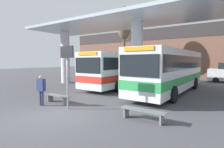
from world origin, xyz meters
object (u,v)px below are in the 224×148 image
waiting_bench_near_pillar (143,112)px  poplar_tree_behind_left (124,24)px  transit_bus_center_bay (171,69)px  info_sign_platform (67,65)px  transit_bus_left_bay (126,68)px  pedestrian_waiting (41,87)px  waiting_bench_mid_platform (58,97)px

waiting_bench_near_pillar → poplar_tree_behind_left: (-9.41, 14.56, 7.16)m
transit_bus_center_bay → info_sign_platform: size_ratio=3.46×
transit_bus_center_bay → poplar_tree_behind_left: size_ratio=1.12×
transit_bus_left_bay → pedestrian_waiting: size_ratio=6.73×
pedestrian_waiting → poplar_tree_behind_left: 17.21m
waiting_bench_near_pillar → info_sign_platform: bearing=-171.3°
transit_bus_center_bay → pedestrian_waiting: (-4.71, -8.14, -0.79)m
waiting_bench_near_pillar → info_sign_platform: info_sign_platform is taller
pedestrian_waiting → transit_bus_left_bay: bearing=78.6°
waiting_bench_near_pillar → pedestrian_waiting: pedestrian_waiting is taller
waiting_bench_mid_platform → pedestrian_waiting: size_ratio=1.07×
transit_bus_center_bay → info_sign_platform: transit_bus_center_bay is taller
waiting_bench_near_pillar → pedestrian_waiting: bearing=-170.7°
info_sign_platform → transit_bus_center_bay: bearing=69.2°
info_sign_platform → pedestrian_waiting: size_ratio=1.92×
transit_bus_center_bay → transit_bus_left_bay: bearing=-13.3°
waiting_bench_mid_platform → info_sign_platform: bearing=-21.4°
transit_bus_left_bay → waiting_bench_mid_platform: bearing=92.3°
pedestrian_waiting → waiting_bench_mid_platform: bearing=65.0°
transit_bus_left_bay → transit_bus_center_bay: transit_bus_center_bay is taller
transit_bus_left_bay → waiting_bench_mid_platform: 8.59m
transit_bus_center_bay → pedestrian_waiting: bearing=61.6°
transit_bus_center_bay → poplar_tree_behind_left: bearing=-39.2°
waiting_bench_near_pillar → transit_bus_center_bay: bearing=97.2°
info_sign_platform → poplar_tree_behind_left: poplar_tree_behind_left is taller
poplar_tree_behind_left → waiting_bench_mid_platform: bearing=-74.6°
transit_bus_left_bay → info_sign_platform: bearing=101.7°
waiting_bench_mid_platform → transit_bus_left_bay: bearing=91.3°
transit_bus_left_bay → transit_bus_center_bay: size_ratio=1.01×
info_sign_platform → poplar_tree_behind_left: 16.96m
transit_bus_left_bay → info_sign_platform: (1.70, -9.06, 0.53)m
info_sign_platform → pedestrian_waiting: 2.18m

